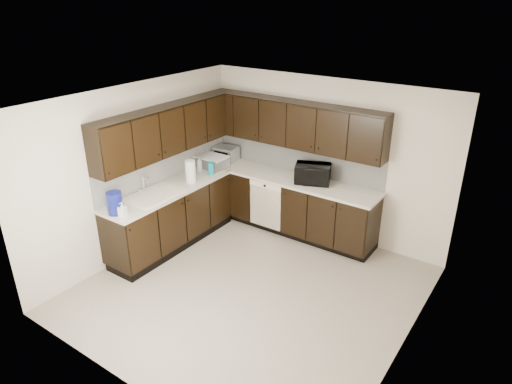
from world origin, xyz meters
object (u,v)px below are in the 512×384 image
Objects in this scene: toaster_oven at (226,154)px; blue_pitcher at (115,203)px; sink at (154,199)px; microwave at (313,174)px; storage_bin at (212,162)px.

toaster_oven is 1.28× the size of blue_pitcher.
sink is at bearing 65.82° from blue_pitcher.
microwave is at bearing 46.46° from sink.
storage_bin is (-0.04, 1.36, 0.15)m from sink.
microwave is at bearing 31.01° from blue_pitcher.
toaster_oven is 2.45m from blue_pitcher.
microwave is 1.73× the size of blue_pitcher.
blue_pitcher reaches higher than microwave.
toaster_oven is (-1.71, 0.03, -0.02)m from microwave.
toaster_oven reaches higher than storage_bin.
sink is 2.11× the size of toaster_oven.
storage_bin is at bearing -91.63° from toaster_oven.
storage_bin is at bearing 66.53° from blue_pitcher.
sink is 0.72m from blue_pitcher.
sink is 2.69× the size of blue_pitcher.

